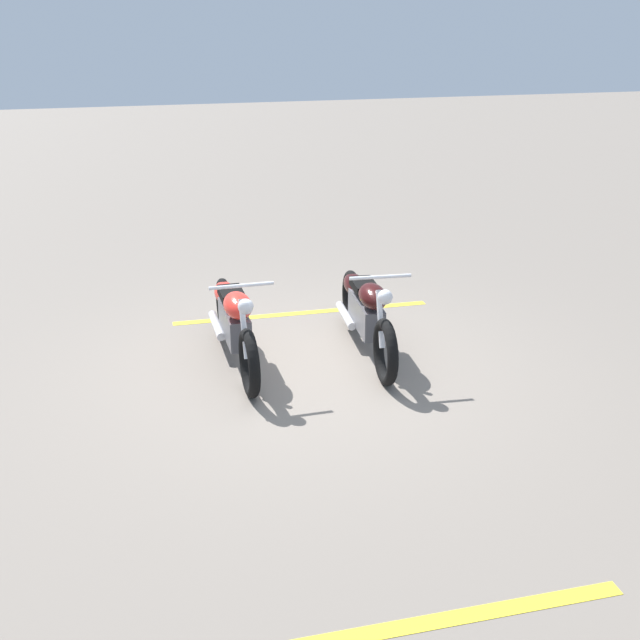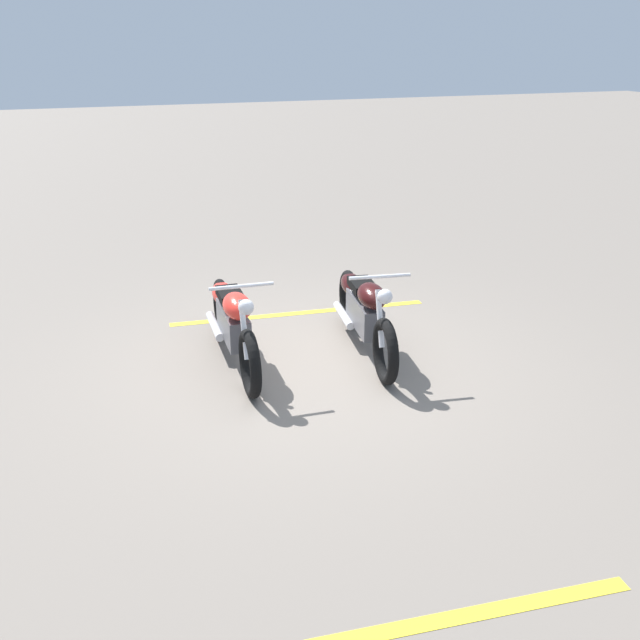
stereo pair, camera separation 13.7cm
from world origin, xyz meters
name	(u,v)px [view 2 (the right image)]	position (x,y,z in m)	size (l,w,h in m)	color
ground_plane	(309,366)	(0.00, 0.00, 0.00)	(60.00, 60.00, 0.00)	slate
motorcycle_bright_foreground	(233,320)	(-0.41, -0.70, 0.46)	(2.23, 0.62, 1.04)	black
motorcycle_dark_foreground	(364,310)	(-0.23, 0.71, 0.46)	(2.22, 0.63, 1.04)	black
parking_stripe_near	(300,313)	(-1.51, 0.38, 0.00)	(3.20, 0.12, 0.01)	yellow
parking_stripe_mid	(387,631)	(3.58, -0.73, 0.00)	(3.20, 0.12, 0.01)	yellow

